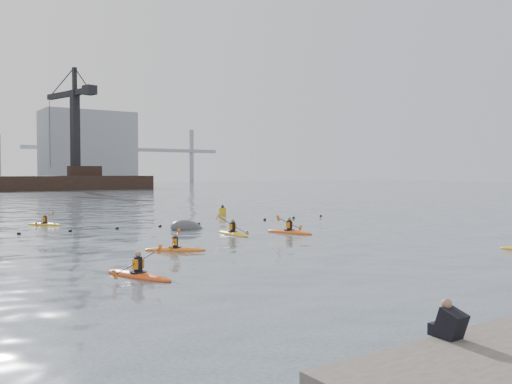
# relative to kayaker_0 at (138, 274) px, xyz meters

# --- Properties ---
(ground) EXTENTS (400.00, 400.00, 0.00)m
(ground) POSITION_rel_kayaker_0_xyz_m (7.15, -5.92, -0.10)
(ground) COLOR #394A53
(ground) RESTS_ON ground
(float_line) EXTENTS (33.24, 0.73, 0.24)m
(float_line) POSITION_rel_kayaker_0_xyz_m (6.65, 16.61, -0.07)
(float_line) COLOR black
(float_line) RESTS_ON ground
(kayaker_0) EXTENTS (2.16, 3.30, 1.17)m
(kayaker_0) POSITION_rel_kayaker_0_xyz_m (0.00, 0.00, 0.00)
(kayaker_0) COLOR #D34613
(kayaker_0) RESTS_ON ground
(kayaker_2) EXTENTS (2.72, 2.23, 1.08)m
(kayaker_2) POSITION_rel_kayaker_0_xyz_m (3.96, 5.25, -0.01)
(kayaker_2) COLOR orange
(kayaker_2) RESTS_ON ground
(kayaker_3) EXTENTS (2.34, 3.33, 1.39)m
(kayaker_3) POSITION_rel_kayaker_0_xyz_m (9.79, 9.45, 0.00)
(kayaker_3) COLOR yellow
(kayaker_3) RESTS_ON ground
(kayaker_4) EXTENTS (2.36, 3.54, 1.30)m
(kayaker_4) POSITION_rel_kayaker_0_xyz_m (13.15, 8.23, 0.01)
(kayaker_4) COLOR #E45915
(kayaker_4) RESTS_ON ground
(kayaker_5) EXTENTS (2.26, 2.59, 1.06)m
(kayaker_5) POSITION_rel_kayaker_0_xyz_m (1.84, 21.94, -0.01)
(kayaker_5) COLOR gold
(kayaker_5) RESTS_ON ground
(mooring_buoy) EXTENTS (2.82, 1.77, 1.72)m
(mooring_buoy) POSITION_rel_kayaker_0_xyz_m (8.92, 13.75, -0.10)
(mooring_buoy) COLOR #3D4042
(mooring_buoy) RESTS_ON ground
(nav_buoy) EXTENTS (0.63, 0.63, 1.14)m
(nav_buoy) POSITION_rel_kayaker_0_xyz_m (16.81, 22.50, 0.25)
(nav_buoy) COLOR #BA8D12
(nav_buoy) RESTS_ON ground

